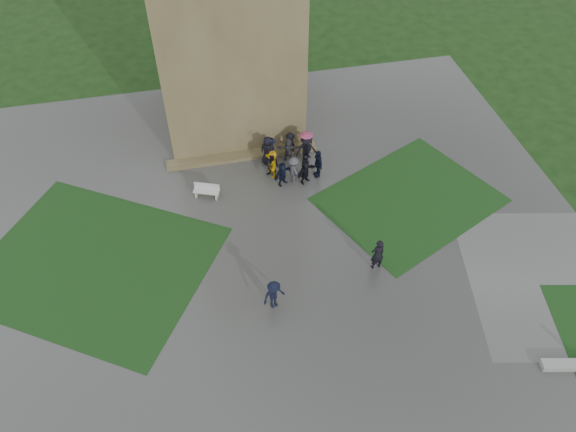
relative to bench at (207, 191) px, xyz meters
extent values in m
plane|color=black|center=(2.45, -7.67, -0.45)|extent=(120.00, 120.00, 0.00)
cube|color=#373734|center=(2.45, -5.67, -0.44)|extent=(34.00, 34.00, 0.02)
cube|color=black|center=(-6.05, -3.67, -0.42)|extent=(14.10, 13.46, 0.01)
cube|color=black|center=(10.95, -2.67, -0.42)|extent=(11.12, 10.15, 0.01)
cube|color=brown|center=(2.45, 2.93, -0.32)|extent=(9.00, 0.80, 0.22)
cube|color=beige|center=(-0.02, -0.06, -0.01)|extent=(1.50, 0.92, 0.06)
cube|color=beige|center=(-0.56, 0.15, -0.23)|extent=(0.21, 0.39, 0.40)
cube|color=beige|center=(0.51, -0.27, -0.23)|extent=(0.21, 0.39, 0.40)
cube|color=beige|center=(0.05, 0.14, 0.21)|extent=(1.36, 0.56, 0.38)
imported|color=black|center=(6.05, 1.64, 0.54)|extent=(1.29, 0.72, 1.94)
imported|color=black|center=(6.25, 2.02, 0.54)|extent=(0.84, 0.81, 1.93)
imported|color=black|center=(5.32, 2.62, 0.34)|extent=(0.78, 1.10, 1.54)
imported|color=#3F3F44|center=(5.12, 2.15, 0.32)|extent=(1.46, 0.77, 1.49)
imported|color=black|center=(4.12, 2.44, 0.35)|extent=(0.82, 1.52, 1.55)
imported|color=black|center=(3.85, 2.07, 0.51)|extent=(1.11, 1.07, 1.89)
imported|color=yellow|center=(3.93, 1.02, 0.43)|extent=(0.68, 1.62, 1.71)
imported|color=black|center=(3.91, 0.86, 0.36)|extent=(0.88, 0.81, 1.59)
imported|color=black|center=(4.33, 0.11, 0.33)|extent=(1.47, 1.16, 1.52)
imported|color=#3F3F44|center=(4.99, 0.18, 0.42)|extent=(0.99, 1.24, 1.70)
imported|color=black|center=(5.63, 0.01, 0.34)|extent=(1.48, 1.19, 1.54)
imported|color=black|center=(6.46, 0.41, 0.47)|extent=(0.69, 1.11, 1.80)
imported|color=#E65F9A|center=(6.05, 1.64, 1.48)|extent=(0.75, 0.75, 0.66)
imported|color=#43399E|center=(3.93, 1.02, 1.64)|extent=(1.00, 1.00, 0.91)
imported|color=black|center=(3.91, 0.86, 1.65)|extent=(0.86, 0.86, 0.79)
imported|color=black|center=(2.22, -8.04, 0.42)|extent=(1.22, 0.89, 1.69)
imported|color=black|center=(7.58, -6.82, 0.53)|extent=(0.75, 0.54, 1.92)
camera|label=1|loc=(-0.38, -23.05, 21.32)|focal=35.00mm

